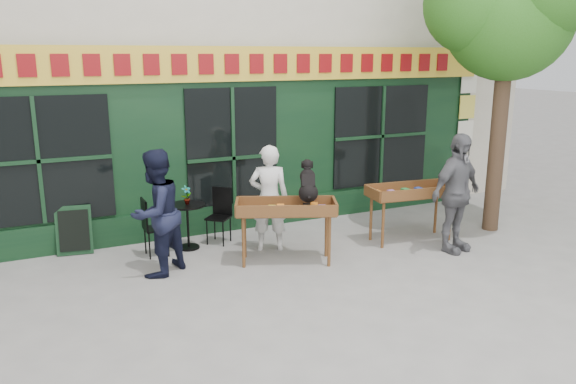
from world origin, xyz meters
name	(u,v)px	position (x,y,z in m)	size (l,w,h in m)	color
ground	(288,272)	(0.00, 0.00, 0.00)	(80.00, 80.00, 0.00)	slate
book_cart_center	(286,211)	(0.15, 0.40, 0.82)	(1.62, 1.16, 0.99)	brown
dog	(308,180)	(0.50, 0.35, 1.29)	(0.34, 0.60, 0.60)	black
woman	(269,198)	(0.15, 1.05, 0.88)	(0.64, 0.42, 1.76)	silver
book_cart_right	(412,194)	(2.55, 0.43, 0.82)	(1.56, 0.80, 0.99)	brown
man_right	(456,193)	(2.85, -0.32, 0.98)	(1.15, 0.48, 1.95)	#55555A
bistro_table	(188,217)	(-1.06, 1.66, 0.54)	(0.60, 0.60, 0.76)	black
bistro_chair_left	(150,223)	(-1.69, 1.56, 0.56)	(0.37, 0.37, 0.95)	black
bistro_chair_right	(221,210)	(-0.44, 1.78, 0.56)	(0.51, 0.51, 0.95)	black
potted_plant	(187,195)	(-1.06, 1.66, 0.92)	(0.17, 0.11, 0.31)	gray
man_left	(156,213)	(-1.76, 0.76, 0.93)	(0.90, 0.70, 1.86)	black
chalkboard	(74,230)	(-2.79, 2.19, 0.40)	(0.58, 0.28, 0.79)	black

